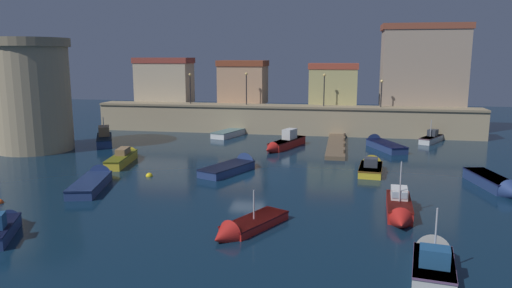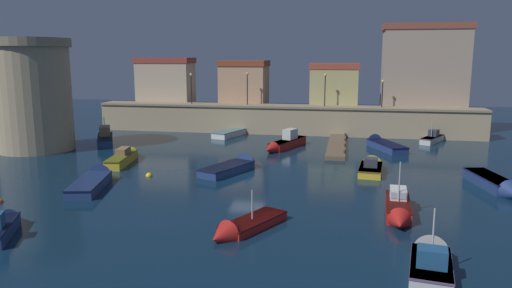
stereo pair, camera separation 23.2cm
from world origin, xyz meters
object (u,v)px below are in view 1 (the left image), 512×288
object	(u,v)px
moored_boat_8	(95,180)
moored_boat_13	(434,137)
quay_lamp_2	(324,85)
moored_boat_9	(399,208)
quay_lamp_1	(246,84)
moored_boat_0	(243,228)
moored_boat_4	(124,157)
quay_lamp_0	(190,84)
moored_boat_7	(235,132)
mooring_buoy_0	(149,176)
quay_lamp_3	(382,89)
moored_boat_10	(104,137)
moored_boat_3	(433,258)
moored_boat_2	(497,184)
moored_boat_11	(381,144)
moored_boat_5	(284,143)
fortress_tower	(32,94)
moored_boat_1	(371,166)
moored_boat_12	(236,166)
moored_boat_6	(3,226)

from	to	relation	value
moored_boat_8	moored_boat_13	bearing A→B (deg)	-63.20
quay_lamp_2	moored_boat_9	bearing A→B (deg)	-78.86
quay_lamp_1	moored_boat_9	world-z (taller)	quay_lamp_1
moored_boat_0	moored_boat_8	xyz separation A→B (m)	(-12.27, 7.16, 0.10)
moored_boat_4	quay_lamp_0	bearing A→B (deg)	-9.45
moored_boat_7	moored_boat_8	bearing A→B (deg)	-173.77
quay_lamp_0	mooring_buoy_0	xyz separation A→B (m)	(3.97, -22.34, -5.75)
quay_lamp_3	quay_lamp_1	bearing A→B (deg)	-180.00
mooring_buoy_0	moored_boat_10	bearing A→B (deg)	129.40
quay_lamp_3	moored_boat_3	world-z (taller)	quay_lamp_3
moored_boat_2	moored_boat_7	xyz separation A→B (m)	(-22.87, 19.65, -0.05)
moored_boat_8	moored_boat_11	bearing A→B (deg)	-62.80
moored_boat_5	mooring_buoy_0	bearing A→B (deg)	-13.74
fortress_tower	moored_boat_13	bearing A→B (deg)	17.34
moored_boat_5	quay_lamp_0	bearing A→B (deg)	-106.28
moored_boat_2	moored_boat_3	xyz separation A→B (m)	(-6.40, -13.46, -0.03)
moored_boat_1	moored_boat_12	bearing A→B (deg)	104.16
quay_lamp_1	moored_boat_13	distance (m)	21.86
quay_lamp_3	moored_boat_6	size ratio (longest dim) A/B	0.63
quay_lamp_2	moored_boat_4	size ratio (longest dim) A/B	0.54
moored_boat_8	mooring_buoy_0	xyz separation A→B (m)	(2.78, 3.10, -0.35)
quay_lamp_3	moored_boat_2	world-z (taller)	quay_lamp_3
mooring_buoy_0	moored_boat_1	bearing A→B (deg)	16.06
fortress_tower	moored_boat_11	distance (m)	34.31
moored_boat_10	moored_boat_12	world-z (taller)	moored_boat_10
quay_lamp_2	moored_boat_3	xyz separation A→B (m)	(6.36, -35.06, -5.40)
moored_boat_11	moored_boat_9	bearing A→B (deg)	155.69
moored_boat_7	quay_lamp_1	bearing A→B (deg)	-9.00
quay_lamp_1	moored_boat_5	bearing A→B (deg)	-58.32
moored_boat_4	mooring_buoy_0	world-z (taller)	moored_boat_4
moored_boat_1	fortress_tower	bearing A→B (deg)	90.04
moored_boat_13	fortress_tower	bearing A→B (deg)	135.26
quay_lamp_1	quay_lamp_2	size ratio (longest dim) A/B	1.02
quay_lamp_3	moored_boat_4	size ratio (longest dim) A/B	0.45
quay_lamp_3	moored_boat_12	distance (m)	23.39
quay_lamp_3	moored_boat_13	world-z (taller)	quay_lamp_3
moored_boat_8	moored_boat_13	size ratio (longest dim) A/B	1.24
quay_lamp_0	moored_boat_7	bearing A→B (deg)	-18.07
moored_boat_12	moored_boat_0	bearing A→B (deg)	-142.09
moored_boat_8	moored_boat_12	size ratio (longest dim) A/B	1.07
quay_lamp_1	moored_boat_7	world-z (taller)	quay_lamp_1
moored_boat_1	moored_boat_3	world-z (taller)	moored_boat_3
moored_boat_8	moored_boat_10	distance (m)	17.35
quay_lamp_0	moored_boat_10	bearing A→B (deg)	-122.88
moored_boat_5	moored_boat_12	size ratio (longest dim) A/B	1.12
quay_lamp_3	moored_boat_2	distance (m)	23.06
quay_lamp_3	moored_boat_4	bearing A→B (deg)	-141.40
moored_boat_0	moored_boat_2	xyz separation A→B (m)	(15.38, 11.00, 0.16)
moored_boat_6	mooring_buoy_0	bearing A→B (deg)	-35.55
quay_lamp_2	moored_boat_9	distance (m)	29.57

